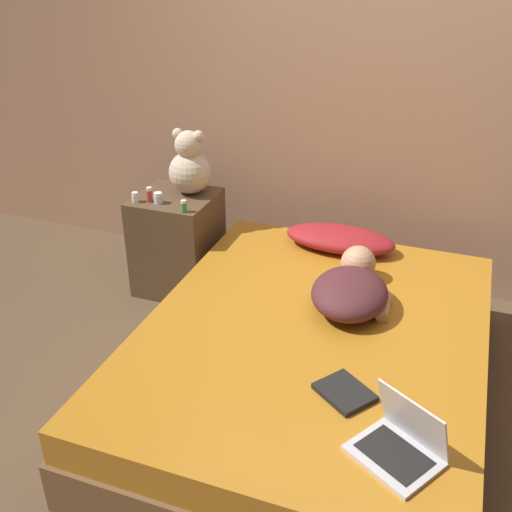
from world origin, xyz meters
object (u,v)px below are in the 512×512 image
(teddy_bear, at_px, (190,166))
(book, at_px, (345,392))
(laptop, at_px, (401,442))
(bottle_white, at_px, (135,197))
(bottle_green, at_px, (184,206))
(person_lying, at_px, (352,288))
(bottle_clear, at_px, (158,198))
(pillow, at_px, (340,239))
(bottle_red, at_px, (150,195))

(teddy_bear, distance_m, book, 1.80)
(laptop, relative_size, bottle_white, 6.04)
(laptop, xyz_separation_m, bottle_green, (-1.41, 1.18, 0.20))
(person_lying, xyz_separation_m, bottle_clear, (-1.24, 0.34, 0.17))
(pillow, relative_size, bottle_clear, 9.73)
(pillow, xyz_separation_m, bottle_red, (-1.10, -0.22, 0.20))
(laptop, distance_m, bottle_white, 2.13)
(book, bearing_deg, bottle_red, 144.36)
(pillow, distance_m, bottle_white, 1.22)
(bottle_red, bearing_deg, teddy_bear, 52.97)
(teddy_bear, xyz_separation_m, bottle_green, (0.09, -0.28, -0.14))
(teddy_bear, height_order, bottle_green, teddy_bear)
(laptop, bearing_deg, person_lying, 143.60)
(laptop, relative_size, bottle_red, 4.07)
(person_lying, relative_size, book, 2.37)
(laptop, bearing_deg, bottle_white, 176.50)
(pillow, distance_m, bottle_red, 1.14)
(bottle_white, relative_size, bottle_green, 0.85)
(laptop, xyz_separation_m, bottle_white, (-1.74, 1.22, 0.20))
(pillow, relative_size, bottle_green, 9.00)
(bottle_green, bearing_deg, laptop, -40.05)
(pillow, relative_size, teddy_bear, 1.62)
(book, bearing_deg, pillow, 104.09)
(teddy_bear, relative_size, book, 1.45)
(pillow, xyz_separation_m, bottle_clear, (-1.05, -0.22, 0.19))
(bottle_red, distance_m, book, 1.76)
(laptop, distance_m, bottle_clear, 2.04)
(laptop, distance_m, book, 0.35)
(person_lying, distance_m, bottle_white, 1.41)
(teddy_bear, bearing_deg, pillow, 0.25)
(pillow, distance_m, person_lying, 0.59)
(book, bearing_deg, bottle_green, 140.72)
(person_lying, bearing_deg, laptop, -71.85)
(bottle_green, bearing_deg, person_lying, -14.74)
(bottle_green, relative_size, bottle_red, 0.79)
(bottle_clear, bearing_deg, bottle_red, 177.61)
(bottle_red, bearing_deg, bottle_clear, -2.39)
(person_lying, bearing_deg, teddy_bear, 149.75)
(bottle_green, bearing_deg, teddy_bear, 108.01)
(bottle_clear, bearing_deg, bottle_white, -167.32)
(laptop, height_order, bottle_clear, bottle_clear)
(laptop, bearing_deg, book, 168.04)
(bottle_green, xyz_separation_m, bottle_red, (-0.26, 0.07, 0.01))
(person_lying, relative_size, bottle_white, 10.59)
(bottle_white, bearing_deg, person_lying, -12.61)
(bottle_green, distance_m, bottle_red, 0.26)
(bottle_clear, bearing_deg, teddy_bear, 64.24)
(pillow, xyz_separation_m, bottle_green, (-0.85, -0.29, 0.19))
(pillow, relative_size, bottle_white, 10.55)
(pillow, bearing_deg, teddy_bear, -179.75)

